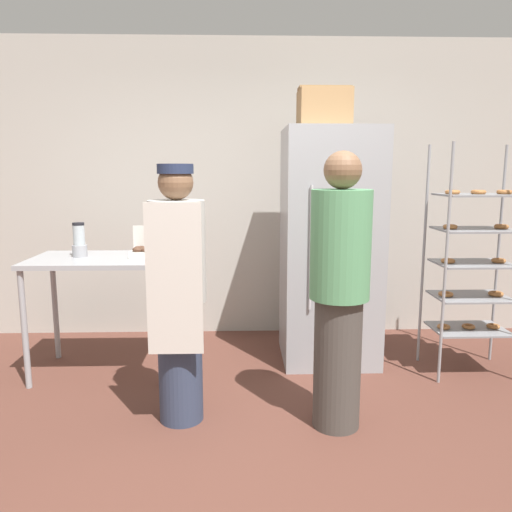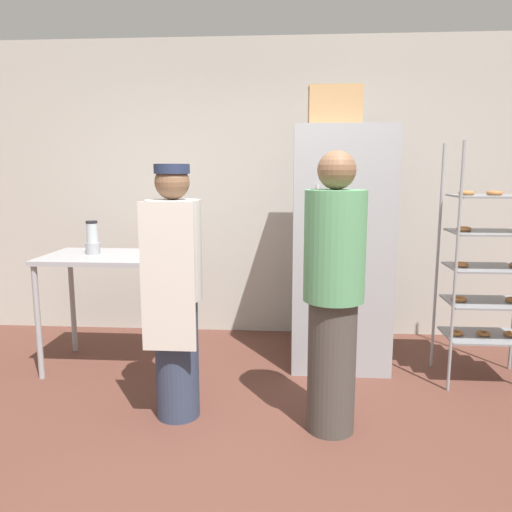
# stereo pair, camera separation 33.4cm
# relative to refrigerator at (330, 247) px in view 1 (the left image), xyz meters

# --- Properties ---
(ground_plane) EXTENTS (14.00, 14.00, 0.00)m
(ground_plane) POSITION_rel_refrigerator_xyz_m (-0.63, -1.55, -0.95)
(ground_plane) COLOR brown
(back_wall) EXTENTS (6.40, 0.12, 2.78)m
(back_wall) POSITION_rel_refrigerator_xyz_m (-0.63, 0.79, 0.43)
(back_wall) COLOR #B7B2A8
(back_wall) RESTS_ON ground_plane
(refrigerator) EXTENTS (0.77, 0.76, 1.91)m
(refrigerator) POSITION_rel_refrigerator_xyz_m (0.00, 0.00, 0.00)
(refrigerator) COLOR #9EA0A5
(refrigerator) RESTS_ON ground_plane
(baking_rack) EXTENTS (0.64, 0.46, 1.77)m
(baking_rack) POSITION_rel_refrigerator_xyz_m (1.06, -0.32, -0.08)
(baking_rack) COLOR #93969B
(baking_rack) RESTS_ON ground_plane
(prep_counter) EXTENTS (1.06, 0.68, 0.92)m
(prep_counter) POSITION_rel_refrigerator_xyz_m (-1.80, -0.24, -0.15)
(prep_counter) COLOR #9EA0A5
(prep_counter) RESTS_ON ground_plane
(donut_box) EXTENTS (0.25, 0.19, 0.23)m
(donut_box) POSITION_rel_refrigerator_xyz_m (-1.45, -0.23, 0.01)
(donut_box) COLOR silver
(donut_box) RESTS_ON prep_counter
(blender_pitcher) EXTENTS (0.11, 0.11, 0.26)m
(blender_pitcher) POSITION_rel_refrigerator_xyz_m (-1.97, -0.20, 0.08)
(blender_pitcher) COLOR #99999E
(blender_pitcher) RESTS_ON prep_counter
(cardboard_storage_box) EXTENTS (0.40, 0.35, 0.31)m
(cardboard_storage_box) POSITION_rel_refrigerator_xyz_m (-0.08, -0.02, 1.10)
(cardboard_storage_box) COLOR #A87F51
(cardboard_storage_box) RESTS_ON refrigerator
(person_baker) EXTENTS (0.34, 0.36, 1.61)m
(person_baker) POSITION_rel_refrigerator_xyz_m (-1.12, -1.04, -0.11)
(person_baker) COLOR #333D56
(person_baker) RESTS_ON ground_plane
(person_customer) EXTENTS (0.36, 0.36, 1.69)m
(person_customer) POSITION_rel_refrigerator_xyz_m (-0.14, -1.15, -0.09)
(person_customer) COLOR #47423D
(person_customer) RESTS_ON ground_plane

